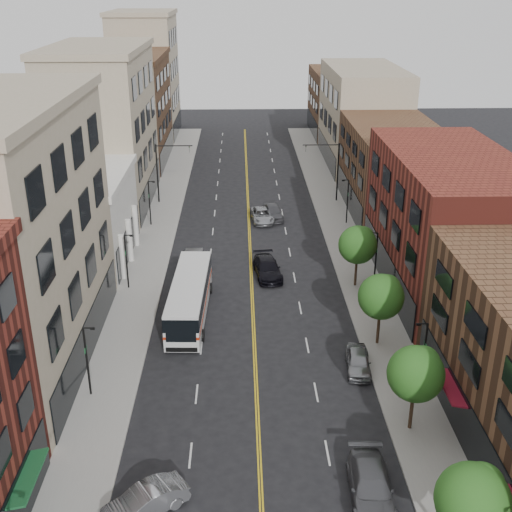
{
  "coord_description": "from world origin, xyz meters",
  "views": [
    {
      "loc": [
        -0.95,
        -27.67,
        25.44
      ],
      "look_at": [
        0.27,
        19.55,
        5.0
      ],
      "focal_mm": 45.0,
      "sensor_mm": 36.0,
      "label": 1
    }
  ],
  "objects": [
    {
      "name": "sidewalk_left",
      "position": [
        -10.0,
        35.0,
        0.07
      ],
      "size": [
        4.0,
        110.0,
        0.15
      ],
      "primitive_type": "cube",
      "color": "gray",
      "rests_on": "ground"
    },
    {
      "name": "tree_r_1",
      "position": [
        9.39,
        4.07,
        4.13
      ],
      "size": [
        3.4,
        3.4,
        5.59
      ],
      "color": "black",
      "rests_on": "sidewalk_right"
    },
    {
      "name": "lamp_l_2",
      "position": [
        -10.95,
        24.0,
        2.97
      ],
      "size": [
        0.81,
        0.55,
        5.05
      ],
      "color": "black",
      "rests_on": "sidewalk_left"
    },
    {
      "name": "ground",
      "position": [
        0.0,
        0.0,
        0.0
      ],
      "size": [
        220.0,
        220.0,
        0.0
      ],
      "primitive_type": "plane",
      "color": "black",
      "rests_on": "ground"
    },
    {
      "name": "bldg_l_far_a",
      "position": [
        -17.0,
        48.0,
        9.0
      ],
      "size": [
        10.0,
        20.0,
        18.0
      ],
      "primitive_type": "cube",
      "color": "gray",
      "rests_on": "ground"
    },
    {
      "name": "tree_r_2",
      "position": [
        9.39,
        14.07,
        4.13
      ],
      "size": [
        3.4,
        3.4,
        5.59
      ],
      "color": "black",
      "rests_on": "sidewalk_right"
    },
    {
      "name": "sidewalk_right",
      "position": [
        10.0,
        35.0,
        0.07
      ],
      "size": [
        4.0,
        110.0,
        0.15
      ],
      "primitive_type": "cube",
      "color": "gray",
      "rests_on": "ground"
    },
    {
      "name": "car_parked_mid",
      "position": [
        5.8,
        -1.64,
        0.81
      ],
      "size": [
        2.55,
        5.68,
        1.62
      ],
      "primitive_type": "imported",
      "rotation": [
        0.0,
        0.0,
        -0.05
      ],
      "color": "#4F5054",
      "rests_on": "ground"
    },
    {
      "name": "car_lane_a",
      "position": [
        1.5,
        26.35,
        0.8
      ],
      "size": [
        2.92,
        5.73,
        1.59
      ],
      "primitive_type": "imported",
      "rotation": [
        0.0,
        0.0,
        0.13
      ],
      "color": "black",
      "rests_on": "ground"
    },
    {
      "name": "car_angle_b",
      "position": [
        -6.0,
        -2.31,
        0.75
      ],
      "size": [
        4.66,
        3.9,
        1.5
      ],
      "primitive_type": "imported",
      "rotation": [
        0.0,
        0.0,
        -0.97
      ],
      "color": "#96989D",
      "rests_on": "ground"
    },
    {
      "name": "car_lane_b",
      "position": [
        1.5,
        41.16,
        0.71
      ],
      "size": [
        2.9,
        5.33,
        1.42
      ],
      "primitive_type": "imported",
      "rotation": [
        0.0,
        0.0,
        0.11
      ],
      "color": "#999CA0",
      "rests_on": "ground"
    },
    {
      "name": "city_bus",
      "position": [
        -5.15,
        18.94,
        1.82
      ],
      "size": [
        3.27,
        12.3,
        3.14
      ],
      "rotation": [
        0.0,
        0.0,
        -0.04
      ],
      "color": "silver",
      "rests_on": "ground"
    },
    {
      "name": "lamp_r_1",
      "position": [
        10.95,
        8.0,
        2.97
      ],
      "size": [
        0.81,
        0.55,
        5.05
      ],
      "color": "black",
      "rests_on": "sidewalk_right"
    },
    {
      "name": "tree_r_3",
      "position": [
        9.39,
        24.07,
        4.13
      ],
      "size": [
        3.4,
        3.4,
        5.59
      ],
      "color": "black",
      "rests_on": "sidewalk_right"
    },
    {
      "name": "bldg_l_tanoffice",
      "position": [
        -17.0,
        13.0,
        9.0
      ],
      "size": [
        10.0,
        22.0,
        18.0
      ],
      "primitive_type": "cube",
      "color": "gray",
      "rests_on": "ground"
    },
    {
      "name": "bldg_l_far_b",
      "position": [
        -17.0,
        68.0,
        7.5
      ],
      "size": [
        10.0,
        20.0,
        15.0
      ],
      "primitive_type": "cube",
      "color": "brown",
      "rests_on": "ground"
    },
    {
      "name": "lamp_l_3",
      "position": [
        -10.95,
        40.0,
        2.97
      ],
      "size": [
        0.81,
        0.55,
        5.05
      ],
      "color": "black",
      "rests_on": "sidewalk_left"
    },
    {
      "name": "bldg_r_mid",
      "position": [
        17.0,
        24.0,
        6.0
      ],
      "size": [
        10.0,
        22.0,
        12.0
      ],
      "primitive_type": "cube",
      "color": "maroon",
      "rests_on": "ground"
    },
    {
      "name": "bldg_l_far_c",
      "position": [
        -17.0,
        86.0,
        10.0
      ],
      "size": [
        10.0,
        16.0,
        20.0
      ],
      "primitive_type": "cube",
      "color": "gray",
      "rests_on": "ground"
    },
    {
      "name": "bldg_l_white",
      "position": [
        -17.0,
        31.0,
        4.0
      ],
      "size": [
        10.0,
        14.0,
        8.0
      ],
      "primitive_type": "cube",
      "color": "silver",
      "rests_on": "ground"
    },
    {
      "name": "bldg_r_far_a",
      "position": [
        17.0,
        45.0,
        5.0
      ],
      "size": [
        10.0,
        20.0,
        10.0
      ],
      "primitive_type": "cube",
      "color": "brown",
      "rests_on": "ground"
    },
    {
      "name": "bldg_r_far_c",
      "position": [
        17.0,
        86.0,
        5.5
      ],
      "size": [
        10.0,
        18.0,
        11.0
      ],
      "primitive_type": "cube",
      "color": "brown",
      "rests_on": "ground"
    },
    {
      "name": "bldg_r_far_b",
      "position": [
        17.0,
        66.0,
        7.0
      ],
      "size": [
        10.0,
        22.0,
        14.0
      ],
      "primitive_type": "cube",
      "color": "gray",
      "rests_on": "ground"
    },
    {
      "name": "car_lane_behind",
      "position": [
        -5.5,
        28.91,
        0.8
      ],
      "size": [
        1.84,
        4.9,
        1.6
      ],
      "primitive_type": "imported",
      "rotation": [
        0.0,
        0.0,
        3.17
      ],
      "color": "#55565B",
      "rests_on": "ground"
    },
    {
      "name": "tree_r_0",
      "position": [
        9.39,
        -5.93,
        4.13
      ],
      "size": [
        3.4,
        3.4,
        5.59
      ],
      "color": "black",
      "rests_on": "sidewalk_right"
    },
    {
      "name": "signal_mast_left",
      "position": [
        -10.27,
        48.0,
        4.65
      ],
      "size": [
        4.49,
        0.18,
        7.2
      ],
      "color": "black",
      "rests_on": "sidewalk_left"
    },
    {
      "name": "car_parked_far",
      "position": [
        7.24,
        10.59,
        0.71
      ],
      "size": [
        2.07,
        4.3,
        1.42
      ],
      "primitive_type": "imported",
      "rotation": [
        0.0,
        0.0,
        -0.1
      ],
      "color": "gray",
      "rests_on": "ground"
    },
    {
      "name": "lamp_r_2",
      "position": [
        10.95,
        24.0,
        2.97
      ],
      "size": [
        0.81,
        0.55,
        5.05
      ],
      "color": "black",
      "rests_on": "sidewalk_right"
    },
    {
      "name": "car_lane_c",
      "position": [
        2.8,
        42.0,
        0.82
      ],
      "size": [
        2.51,
        4.99,
        1.63
      ],
      "primitive_type": "imported",
      "rotation": [
        0.0,
        0.0,
        0.13
      ],
      "color": "#434348",
      "rests_on": "ground"
    },
    {
      "name": "lamp_r_3",
      "position": [
        10.95,
        40.0,
        2.97
      ],
      "size": [
        0.81,
        0.55,
        5.05
      ],
      "color": "black",
      "rests_on": "sidewalk_right"
    },
    {
      "name": "lamp_l_1",
      "position": [
        -10.95,
        8.0,
        2.97
      ],
      "size": [
        0.81,
        0.55,
        5.05
      ],
      "color": "black",
      "rests_on": "sidewalk_left"
    },
    {
      "name": "signal_mast_right",
      "position": [
        10.27,
        48.0,
        4.65
      ],
      "size": [
        4.49,
        0.18,
        7.2
      ],
      "color": "black",
      "rests_on": "sidewalk_right"
    }
  ]
}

